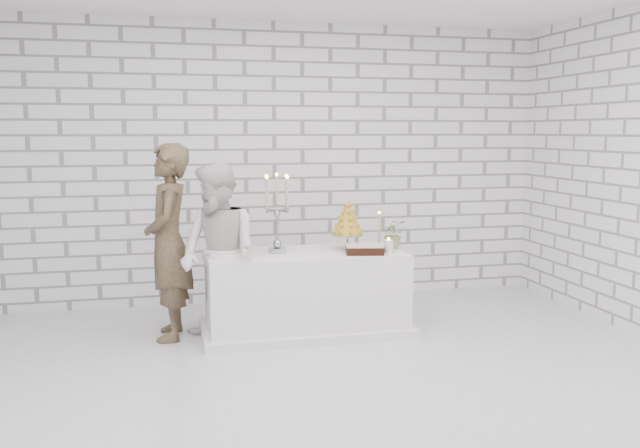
{
  "coord_description": "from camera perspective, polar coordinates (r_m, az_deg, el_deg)",
  "views": [
    {
      "loc": [
        -1.17,
        -4.66,
        1.85
      ],
      "look_at": [
        0.14,
        0.94,
        1.05
      ],
      "focal_mm": 37.49,
      "sensor_mm": 36.0,
      "label": 1
    }
  ],
  "objects": [
    {
      "name": "ground",
      "position": [
        5.15,
        0.88,
        -13.15
      ],
      "size": [
        6.0,
        5.0,
        0.01
      ],
      "primitive_type": "cube",
      "color": "silver",
      "rests_on": "ground"
    },
    {
      "name": "wall_back",
      "position": [
        7.26,
        -3.9,
        5.15
      ],
      "size": [
        6.0,
        0.01,
        3.0
      ],
      "primitive_type": "cube",
      "color": "white",
      "rests_on": "ground"
    },
    {
      "name": "wall_front",
      "position": [
        2.48,
        15.1,
        -0.51
      ],
      "size": [
        6.0,
        0.01,
        3.0
      ],
      "primitive_type": "cube",
      "color": "white",
      "rests_on": "ground"
    },
    {
      "name": "cake_table",
      "position": [
        6.21,
        -1.22,
        -5.83
      ],
      "size": [
        1.8,
        0.8,
        0.75
      ],
      "primitive_type": "cube",
      "color": "white",
      "rests_on": "ground"
    },
    {
      "name": "groom",
      "position": [
        6.08,
        -12.79,
        -1.52
      ],
      "size": [
        0.45,
        0.66,
        1.75
      ],
      "primitive_type": "imported",
      "rotation": [
        0.0,
        0.0,
        -1.62
      ],
      "color": "#3B2E1E",
      "rests_on": "ground"
    },
    {
      "name": "bride",
      "position": [
        5.84,
        -8.66,
        -2.58
      ],
      "size": [
        0.94,
        0.98,
        1.59
      ],
      "primitive_type": "imported",
      "rotation": [
        0.0,
        0.0,
        -0.96
      ],
      "color": "silver",
      "rests_on": "ground"
    },
    {
      "name": "candelabra",
      "position": [
        6.06,
        -3.69,
        0.94
      ],
      "size": [
        0.33,
        0.33,
        0.73
      ],
      "primitive_type": null,
      "rotation": [
        0.0,
        0.0,
        -0.13
      ],
      "color": "#9B9BA5",
      "rests_on": "cake_table"
    },
    {
      "name": "croquembouche",
      "position": [
        6.25,
        2.35,
        -0.05
      ],
      "size": [
        0.31,
        0.31,
        0.47
      ],
      "primitive_type": null,
      "rotation": [
        0.0,
        0.0,
        0.03
      ],
      "color": "olive",
      "rests_on": "cake_table"
    },
    {
      "name": "chocolate_cake",
      "position": [
        6.06,
        3.81,
        -2.16
      ],
      "size": [
        0.38,
        0.3,
        0.08
      ],
      "primitive_type": "cube",
      "rotation": [
        0.0,
        0.0,
        -0.21
      ],
      "color": "black",
      "rests_on": "cake_table"
    },
    {
      "name": "pillar_candle",
      "position": [
        6.11,
        5.87,
        -1.92
      ],
      "size": [
        0.1,
        0.1,
        0.12
      ],
      "primitive_type": "cylinder",
      "rotation": [
        0.0,
        0.0,
        -0.21
      ],
      "color": "white",
      "rests_on": "cake_table"
    },
    {
      "name": "extra_taper",
      "position": [
        6.42,
        5.07,
        -0.53
      ],
      "size": [
        0.07,
        0.07,
        0.32
      ],
      "primitive_type": "cylinder",
      "rotation": [
        0.0,
        0.0,
        0.25
      ],
      "color": "#BFAE95",
      "rests_on": "cake_table"
    },
    {
      "name": "flowers",
      "position": [
        6.34,
        6.3,
        -0.84
      ],
      "size": [
        0.31,
        0.28,
        0.28
      ],
      "primitive_type": "imported",
      "rotation": [
        0.0,
        0.0,
        -0.31
      ],
      "color": "#5C793D",
      "rests_on": "cake_table"
    }
  ]
}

